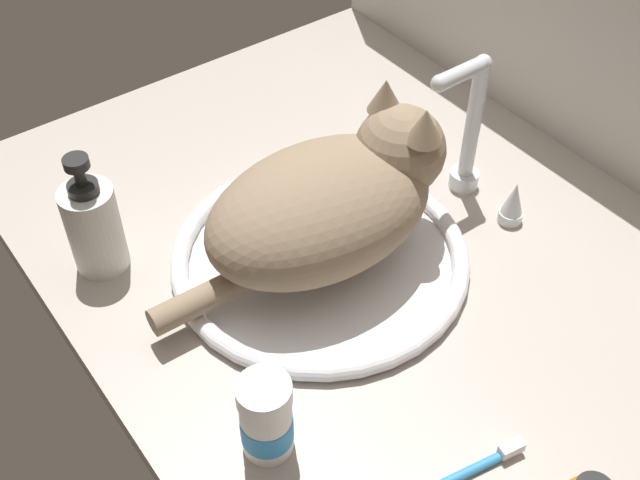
# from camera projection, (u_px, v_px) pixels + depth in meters

# --- Properties ---
(countertop) EXTENTS (1.03, 0.73, 0.03)m
(countertop) POSITION_uv_depth(u_px,v_px,m) (379.00, 269.00, 1.00)
(countertop) COLOR #ADA399
(countertop) RESTS_ON ground
(backsplash_wall) EXTENTS (1.03, 0.02, 0.40)m
(backsplash_wall) POSITION_uv_depth(u_px,v_px,m) (609.00, 46.00, 1.03)
(backsplash_wall) COLOR beige
(backsplash_wall) RESTS_ON ground
(sink_basin) EXTENTS (0.37, 0.37, 0.02)m
(sink_basin) POSITION_uv_depth(u_px,v_px,m) (320.00, 257.00, 0.98)
(sink_basin) COLOR white
(sink_basin) RESTS_ON countertop
(faucet) EXTENTS (0.21, 0.10, 0.21)m
(faucet) POSITION_uv_depth(u_px,v_px,m) (467.00, 142.00, 1.03)
(faucet) COLOR silver
(faucet) RESTS_ON countertop
(cat) EXTENTS (0.20, 0.40, 0.18)m
(cat) POSITION_uv_depth(u_px,v_px,m) (336.00, 199.00, 0.93)
(cat) COLOR #8C755B
(cat) RESTS_ON sink_basin
(pill_bottle) EXTENTS (0.05, 0.05, 0.10)m
(pill_bottle) POSITION_uv_depth(u_px,v_px,m) (266.00, 419.00, 0.77)
(pill_bottle) COLOR white
(pill_bottle) RESTS_ON countertop
(soap_pump_bottle) EXTENTS (0.07, 0.07, 0.17)m
(soap_pump_bottle) POSITION_uv_depth(u_px,v_px,m) (94.00, 226.00, 0.94)
(soap_pump_bottle) COLOR silver
(soap_pump_bottle) RESTS_ON countertop
(toothbrush) EXTENTS (0.04, 0.17, 0.02)m
(toothbrush) POSITION_uv_depth(u_px,v_px,m) (452.00, 479.00, 0.77)
(toothbrush) COLOR #338CD1
(toothbrush) RESTS_ON countertop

